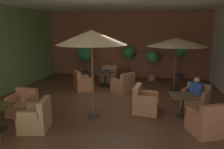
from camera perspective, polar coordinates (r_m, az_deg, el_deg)
ground_plane at (r=7.55m, az=-0.68°, el=-8.39°), size 9.13×9.51×0.02m
wall_back_brick at (r=11.75m, az=3.91°, el=8.16°), size 9.13×0.08×3.63m
cafe_table_front_left at (r=9.67m, az=-1.85°, el=-0.48°), size 0.79×0.79×0.68m
armchair_front_left_north at (r=10.78m, az=-0.85°, el=-0.31°), size 0.85×0.76×0.80m
armchair_front_left_east at (r=9.37m, az=-8.16°, el=-2.31°), size 1.03×1.03×0.88m
armchair_front_left_south at (r=8.99m, az=3.15°, el=-2.86°), size 1.04×1.07×0.85m
cafe_table_front_right at (r=6.77m, az=18.99°, el=-6.48°), size 0.82×0.82×0.68m
armchair_front_right_north at (r=7.90m, az=22.05°, el=-6.05°), size 1.05×1.02×0.78m
armchair_front_right_east at (r=6.90m, az=9.00°, el=-7.64°), size 0.85×0.88×0.88m
armchair_front_right_south at (r=5.94m, az=24.56°, el=-12.03°), size 0.96×0.99×0.89m
armchair_mid_center_south at (r=6.04m, az=-20.11°, el=-11.28°), size 0.84×0.88×0.86m
armchair_mid_center_west at (r=7.18m, az=-23.30°, el=-7.82°), size 0.77×0.77×0.81m
patio_umbrella_tall_red at (r=6.09m, az=-5.63°, el=9.99°), size 2.07×2.07×2.64m
patio_umbrella_center_beige at (r=9.33m, az=17.35°, el=8.52°), size 2.55×2.55×2.33m
potted_tree_left_corner at (r=11.11m, az=11.09°, el=3.72°), size 0.66×0.66×1.59m
potted_tree_mid_left at (r=11.16m, az=4.56°, el=5.03°), size 0.66×0.66×1.81m
potted_tree_mid_right at (r=11.45m, az=-7.38°, el=5.33°), size 0.88×0.88×1.81m
potted_tree_right_corner at (r=11.37m, az=18.30°, el=5.03°), size 0.65×0.65×1.94m
patron_blue_shirt at (r=7.76m, az=22.19°, el=-3.32°), size 0.45×0.39×0.63m
iced_drink_cup at (r=9.68m, az=-0.90°, el=0.84°), size 0.08×0.08×0.11m
open_laptop at (r=9.51m, az=-1.24°, el=0.61°), size 0.33×0.26×0.20m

